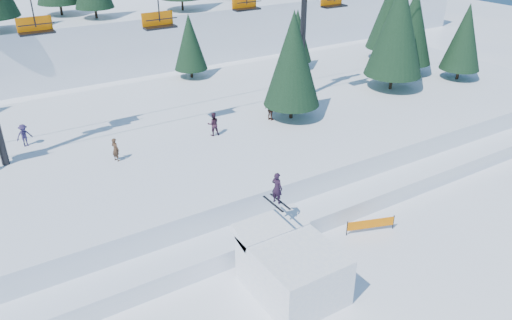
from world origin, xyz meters
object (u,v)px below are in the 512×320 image
chairlift (149,31)px  jump_kicker (291,266)px  banner_far (400,192)px  banner_near (371,224)px

chairlift → jump_kicker: bearing=-89.7°
jump_kicker → chairlift: chairlift is taller
banner_far → banner_near: bearing=-157.8°
jump_kicker → chairlift: (-0.09, 15.82, 7.98)m
banner_near → banner_far: (4.03, 1.64, 0.00)m
banner_near → chairlift: bearing=114.7°
jump_kicker → banner_near: size_ratio=2.08×
banner_near → banner_far: same height
banner_near → banner_far: size_ratio=0.97×
banner_near → banner_far: 4.35m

